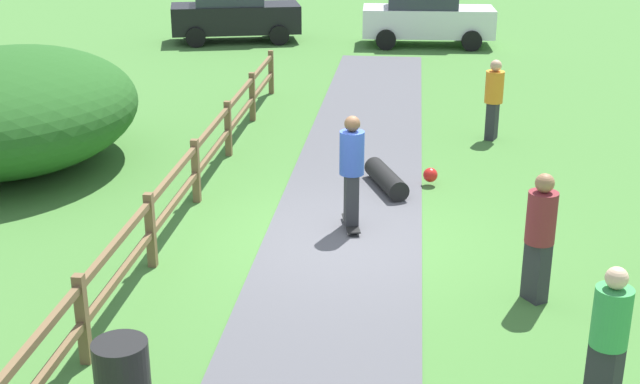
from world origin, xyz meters
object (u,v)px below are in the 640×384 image
object	(u,v)px
bush_large	(11,109)
parked_car_black	(234,12)
parked_car_white	(427,16)
trash_bin	(123,382)
bystander_green	(609,334)
skater_riding	(352,167)
bystander_maroon	(540,232)
bystander_orange	(494,96)
skater_fallen	(390,178)

from	to	relation	value
bush_large	parked_car_black	world-z (taller)	bush_large
bush_large	parked_car_white	distance (m)	15.41
trash_bin	bystander_green	xyz separation A→B (m)	(4.83, 0.73, 0.44)
parked_car_white	skater_riding	bearing A→B (deg)	-94.51
trash_bin	parked_car_white	bearing A→B (deg)	81.51
trash_bin	bystander_maroon	size ratio (longest dim) A/B	0.52
bush_large	trash_bin	world-z (taller)	bush_large
bush_large	bystander_orange	world-z (taller)	bush_large
skater_riding	parked_car_white	world-z (taller)	parked_car_white
trash_bin	skater_riding	bearing A→B (deg)	70.23
bystander_maroon	bystander_orange	bearing A→B (deg)	90.01
bystander_maroon	bystander_green	size ratio (longest dim) A/B	1.07
bush_large	skater_fallen	bearing A→B (deg)	-4.50
trash_bin	bystander_maroon	distance (m)	5.48
trash_bin	parked_car_white	world-z (taller)	parked_car_white
bystander_orange	parked_car_white	xyz separation A→B (m)	(-1.32, 10.52, 0.03)
parked_car_black	parked_car_white	distance (m)	6.34
trash_bin	bystander_green	distance (m)	4.90
bystander_green	parked_car_white	bearing A→B (deg)	94.80
parked_car_white	bystander_orange	bearing A→B (deg)	-82.85
bystander_green	bystander_orange	bearing A→B (deg)	92.23
skater_fallen	bystander_orange	world-z (taller)	bystander_orange
parked_car_white	bystander_maroon	bearing A→B (deg)	-85.76
bush_large	skater_fallen	xyz separation A→B (m)	(7.14, -0.56, -0.91)
bush_large	parked_car_black	size ratio (longest dim) A/B	1.23
trash_bin	skater_fallen	world-z (taller)	trash_bin
bush_large	skater_riding	xyz separation A→B (m)	(6.60, -2.44, -0.08)
bush_large	parked_car_white	bearing A→B (deg)	59.42
bush_large	bystander_orange	distance (m)	9.56
bush_large	bystander_green	bearing A→B (deg)	-36.16
skater_riding	bystander_maroon	distance (m)	3.32
bystander_green	parked_car_black	distance (m)	21.76
skater_fallen	bystander_green	xyz separation A→B (m)	(2.39, -6.41, 0.69)
bystander_orange	parked_car_black	bearing A→B (deg)	126.09
bush_large	trash_bin	size ratio (longest dim) A/B	6.15
skater_fallen	parked_car_white	size ratio (longest dim) A/B	0.34
skater_fallen	skater_riding	bearing A→B (deg)	-106.18
bystander_maroon	bystander_orange	distance (m)	7.30
bush_large	skater_fallen	distance (m)	7.22
trash_bin	skater_fallen	bearing A→B (deg)	71.16
skater_riding	parked_car_black	size ratio (longest dim) A/B	0.40
bystander_maroon	parked_car_white	size ratio (longest dim) A/B	0.41
bystander_orange	parked_car_white	distance (m)	10.60
bystander_maroon	bystander_orange	xyz separation A→B (m)	(-0.00, 7.30, -0.04)
trash_bin	skater_fallen	distance (m)	7.54
bystander_maroon	parked_car_black	size ratio (longest dim) A/B	0.39
skater_riding	parked_car_white	distance (m)	15.75
bystander_green	parked_car_white	size ratio (longest dim) A/B	0.38
bush_large	skater_riding	world-z (taller)	bush_large
bystander_maroon	bystander_green	distance (m)	2.45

